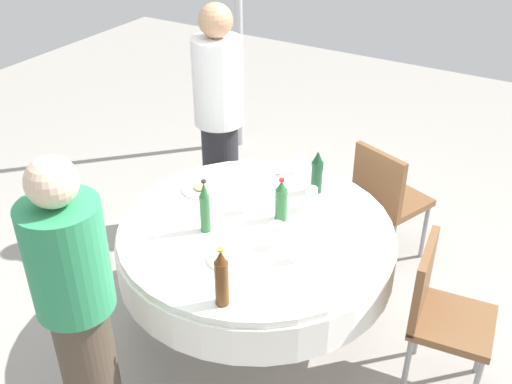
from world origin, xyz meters
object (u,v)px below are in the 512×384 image
at_px(bottle_green_outer, 281,201).
at_px(bottle_dark_green_near, 317,172).
at_px(wine_glass_right, 277,231).
at_px(dining_table, 256,247).
at_px(wine_glass_left, 301,246).
at_px(wine_glass_south, 248,198).
at_px(chair_right, 386,195).
at_px(person_west, 219,118).
at_px(bottle_green_north, 205,208).
at_px(plate_south, 229,258).
at_px(wine_glass_near, 311,194).
at_px(chair_inner, 439,308).
at_px(wine_glass_inner, 299,160).
at_px(person_north, 78,308).
at_px(bottle_brown_west, 222,278).
at_px(plate_east, 202,188).

height_order(bottle_green_outer, bottle_dark_green_near, bottle_dark_green_near).
distance_m(bottle_dark_green_near, wine_glass_right, 0.61).
bearing_deg(dining_table, wine_glass_right, -120.50).
distance_m(wine_glass_left, wine_glass_south, 0.52).
bearing_deg(bottle_green_outer, chair_right, -19.52).
distance_m(bottle_green_outer, person_west, 1.12).
height_order(bottle_green_north, plate_south, bottle_green_north).
distance_m(wine_glass_left, person_west, 1.50).
bearing_deg(bottle_green_north, wine_glass_south, -21.02).
bearing_deg(bottle_green_outer, wine_glass_right, -156.71).
distance_m(wine_glass_near, chair_inner, 0.91).
xyz_separation_m(wine_glass_inner, chair_right, (0.38, -0.46, -0.31)).
distance_m(plate_south, chair_inner, 1.10).
distance_m(bottle_dark_green_near, wine_glass_south, 0.46).
distance_m(wine_glass_right, person_west, 1.35).
xyz_separation_m(bottle_green_outer, wine_glass_south, (-0.03, 0.19, -0.03)).
xyz_separation_m(wine_glass_left, plate_south, (-0.18, 0.31, -0.08)).
distance_m(bottle_dark_green_near, person_north, 1.58).
height_order(bottle_brown_west, plate_south, bottle_brown_west).
height_order(bottle_brown_west, wine_glass_south, bottle_brown_west).
bearing_deg(bottle_green_outer, person_west, 51.18).
distance_m(wine_glass_left, wine_glass_right, 0.16).
xyz_separation_m(bottle_dark_green_near, plate_east, (-0.33, 0.59, -0.12)).
distance_m(bottle_green_outer, wine_glass_south, 0.20).
bearing_deg(plate_south, bottle_brown_west, -152.16).
height_order(wine_glass_left, plate_east, wine_glass_left).
height_order(bottle_green_north, wine_glass_near, bottle_green_north).
distance_m(bottle_green_north, plate_south, 0.32).
height_order(bottle_green_outer, person_west, person_west).
bearing_deg(chair_right, bottle_dark_green_near, -96.24).
bearing_deg(wine_glass_left, person_west, 49.17).
relative_size(wine_glass_south, plate_south, 0.60).
xyz_separation_m(bottle_green_outer, chair_right, (0.89, -0.31, -0.34)).
relative_size(bottle_green_north, plate_south, 1.42).
bearing_deg(chair_inner, plate_east, -98.21).
bearing_deg(plate_south, person_west, 35.39).
relative_size(bottle_dark_green_near, plate_east, 1.17).
distance_m(bottle_brown_west, plate_east, 1.02).
distance_m(plate_east, person_north, 1.20).
xyz_separation_m(bottle_brown_west, person_north, (-0.41, 0.48, -0.07)).
xyz_separation_m(wine_glass_right, plate_south, (-0.22, 0.15, -0.09)).
xyz_separation_m(wine_glass_left, person_north, (-0.88, 0.64, -0.02)).
distance_m(bottle_brown_west, wine_glass_south, 0.77).
distance_m(bottle_green_outer, plate_east, 0.56).
height_order(wine_glass_near, wine_glass_south, wine_glass_near).
relative_size(bottle_brown_west, person_west, 0.19).
relative_size(bottle_green_outer, chair_right, 0.29).
relative_size(bottle_green_outer, wine_glass_near, 1.91).
xyz_separation_m(wine_glass_right, person_north, (-0.92, 0.49, -0.03)).
height_order(wine_glass_near, chair_inner, wine_glass_near).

